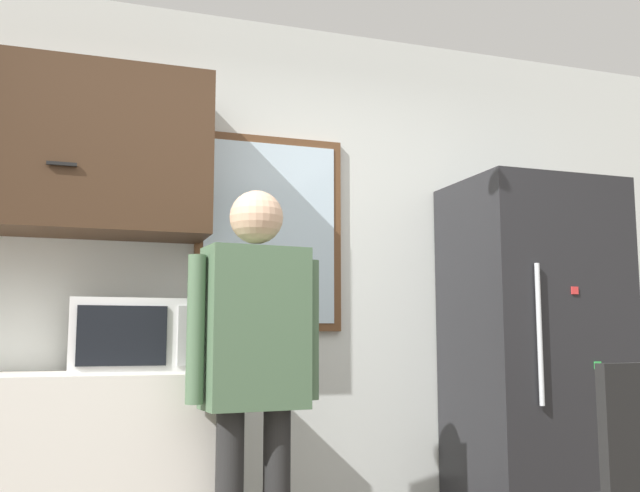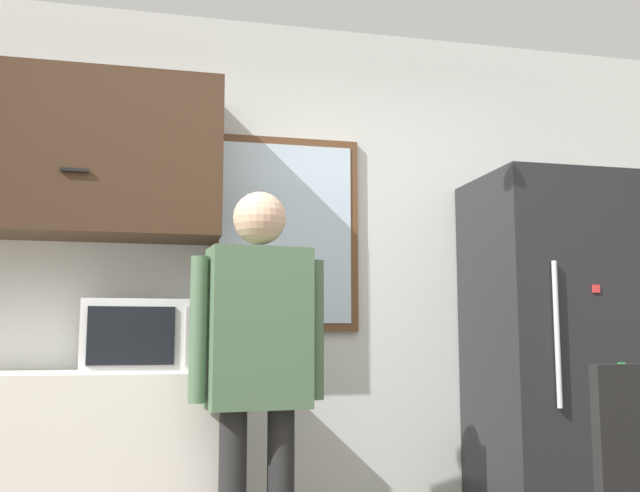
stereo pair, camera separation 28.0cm
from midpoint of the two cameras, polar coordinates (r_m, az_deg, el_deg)
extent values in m
cube|color=silver|center=(3.61, -2.49, -2.68)|extent=(6.00, 0.06, 2.70)
cube|color=#3D2819|center=(3.46, -22.15, 7.05)|extent=(1.96, 0.38, 0.75)
cube|color=black|center=(3.20, -16.71, 5.89)|extent=(0.12, 0.01, 0.01)
cube|color=white|center=(3.24, -11.56, -7.05)|extent=(0.50, 0.40, 0.31)
cube|color=black|center=(3.03, -12.33, -7.02)|extent=(0.35, 0.01, 0.24)
cube|color=#B2B2B2|center=(3.05, -7.46, -7.13)|extent=(0.07, 0.01, 0.25)
cube|color=#4C6B4C|center=(2.90, -2.19, -6.53)|extent=(0.43, 0.26, 0.64)
sphere|color=#D8AD8C|center=(2.94, -2.15, 2.25)|extent=(0.22, 0.22, 0.22)
cylinder|color=#4C6B4C|center=(2.84, -6.93, -6.59)|extent=(0.07, 0.07, 0.58)
cylinder|color=#4C6B4C|center=(2.98, 2.34, -6.66)|extent=(0.07, 0.07, 0.58)
cube|color=#232326|center=(3.80, 20.68, -8.83)|extent=(0.78, 0.65, 1.86)
cylinder|color=silver|center=(3.39, 20.73, -6.56)|extent=(0.02, 0.02, 0.65)
cube|color=red|center=(3.54, 23.38, -3.14)|extent=(0.04, 0.01, 0.04)
cube|color=green|center=(3.60, 25.11, -8.73)|extent=(0.04, 0.01, 0.04)
cube|color=brown|center=(3.62, -0.58, 1.05)|extent=(0.76, 0.04, 0.99)
cube|color=silver|center=(3.59, -0.50, 1.10)|extent=(0.68, 0.01, 0.91)
camera|label=1|loc=(0.14, -87.14, -0.36)|focal=40.00mm
camera|label=2|loc=(0.14, 92.86, 0.36)|focal=40.00mm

